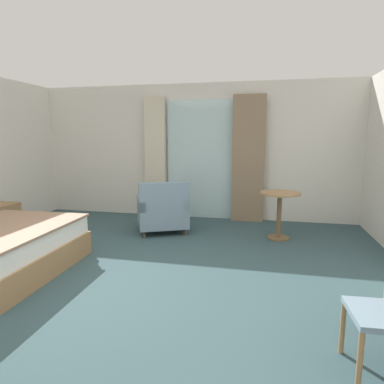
# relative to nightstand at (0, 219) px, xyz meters

# --- Properties ---
(ground) EXTENTS (6.71, 7.01, 0.10)m
(ground) POSITION_rel_nightstand_xyz_m (2.78, -1.35, -0.29)
(ground) COLOR #334C51
(wall_back) EXTENTS (6.31, 0.12, 2.54)m
(wall_back) POSITION_rel_nightstand_xyz_m (2.78, 1.90, 1.02)
(wall_back) COLOR silver
(wall_back) RESTS_ON ground
(balcony_glass_door) EXTENTS (1.33, 0.02, 2.23)m
(balcony_glass_door) POSITION_rel_nightstand_xyz_m (2.95, 1.82, 0.87)
(balcony_glass_door) COLOR silver
(balcony_glass_door) RESTS_ON ground
(curtain_panel_left) EXTENTS (0.40, 0.10, 2.30)m
(curtain_panel_left) POSITION_rel_nightstand_xyz_m (2.06, 1.72, 0.90)
(curtain_panel_left) COLOR beige
(curtain_panel_left) RESTS_ON ground
(curtain_panel_right) EXTENTS (0.58, 0.10, 2.30)m
(curtain_panel_right) POSITION_rel_nightstand_xyz_m (3.83, 1.72, 0.90)
(curtain_panel_right) COLOR #897056
(curtain_panel_right) RESTS_ON ground
(nightstand) EXTENTS (0.44, 0.47, 0.49)m
(nightstand) POSITION_rel_nightstand_xyz_m (0.00, 0.00, 0.00)
(nightstand) COLOR #9E754C
(nightstand) RESTS_ON ground
(armchair_by_window) EXTENTS (1.03, 1.02, 0.86)m
(armchair_by_window) POSITION_rel_nightstand_xyz_m (2.52, 0.69, 0.09)
(armchair_by_window) COLOR gray
(armchair_by_window) RESTS_ON ground
(round_cafe_table) EXTENTS (0.61, 0.61, 0.72)m
(round_cafe_table) POSITION_rel_nightstand_xyz_m (4.37, 0.70, 0.28)
(round_cafe_table) COLOR #9E754C
(round_cafe_table) RESTS_ON ground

